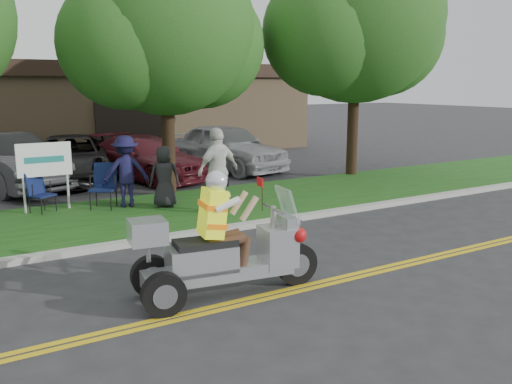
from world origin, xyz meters
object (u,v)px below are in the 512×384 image
lawn_chair_a (104,183)px  spectator_adult_right (218,170)px  lawn_chair_b (39,190)px  trike_scooter (220,253)px  parked_car_right (146,158)px  parked_car_far_right (227,147)px  parked_car_left (7,162)px  parked_car_mid (70,159)px

lawn_chair_a → spectator_adult_right: (2.20, -1.86, 0.39)m
lawn_chair_b → trike_scooter: bearing=-109.3°
parked_car_right → parked_car_far_right: 3.15m
parked_car_left → trike_scooter: bearing=-98.9°
trike_scooter → parked_car_right: trike_scooter is taller
trike_scooter → lawn_chair_b: trike_scooter is taller
lawn_chair_b → parked_car_left: size_ratio=0.19×
lawn_chair_a → parked_car_mid: size_ratio=0.21×
parked_car_right → lawn_chair_b: bearing=-153.8°
lawn_chair_b → parked_car_far_right: (7.08, 3.78, 0.22)m
parked_car_mid → parked_car_right: bearing=-2.5°
spectator_adult_right → parked_car_right: bearing=-107.1°
trike_scooter → parked_car_left: 10.76m
lawn_chair_b → parked_car_left: (-0.22, 3.97, 0.18)m
lawn_chair_a → parked_car_mid: 4.69m
parked_car_left → parked_car_far_right: size_ratio=0.99×
parked_car_left → spectator_adult_right: bearing=-75.4°
spectator_adult_right → parked_car_left: spectator_adult_right is taller
trike_scooter → parked_car_far_right: size_ratio=0.58×
lawn_chair_a → parked_car_mid: parked_car_mid is taller
parked_car_left → parked_car_mid: (1.91, 0.39, -0.08)m
spectator_adult_right → parked_car_right: 5.82m
spectator_adult_right → parked_car_mid: bearing=-87.5°
parked_car_far_right → spectator_adult_right: bearing=-132.4°
lawn_chair_a → parked_car_right: bearing=90.7°
trike_scooter → spectator_adult_right: spectator_adult_right is taller
spectator_adult_right → parked_car_mid: size_ratio=0.38×
spectator_adult_right → parked_car_right: spectator_adult_right is taller
lawn_chair_b → parked_car_far_right: 8.03m
parked_car_left → lawn_chair_a: bearing=-86.2°
lawn_chair_a → parked_car_right: parked_car_right is taller
spectator_adult_right → parked_car_left: (-3.90, 6.16, -0.29)m
spectator_adult_right → parked_car_far_right: spectator_adult_right is taller
parked_car_right → parked_car_far_right: (3.14, 0.18, 0.14)m
spectator_adult_right → parked_car_far_right: size_ratio=0.40×
trike_scooter → parked_car_mid: trike_scooter is taller
lawn_chair_b → parked_car_far_right: bearing=-3.3°
lawn_chair_b → parked_car_far_right: parked_car_far_right is taller
trike_scooter → parked_car_right: (2.52, 10.27, 0.05)m
parked_car_left → parked_car_mid: size_ratio=0.93×
lawn_chair_a → parked_car_left: size_ratio=0.22×
parked_car_left → parked_car_right: size_ratio=1.02×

